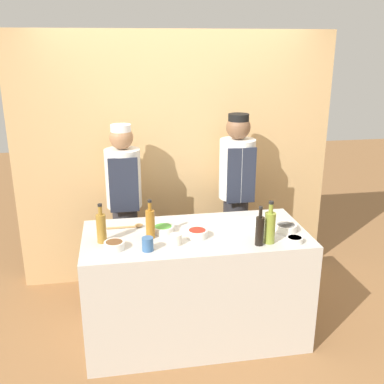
% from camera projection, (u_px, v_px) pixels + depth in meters
% --- Properties ---
extents(ground_plane, '(14.00, 14.00, 0.00)m').
position_uv_depth(ground_plane, '(195.00, 333.00, 3.71)').
color(ground_plane, olive).
extents(cabinet_wall, '(3.03, 0.18, 2.40)m').
position_uv_depth(cabinet_wall, '(176.00, 159.00, 4.38)').
color(cabinet_wall, tan).
rests_on(cabinet_wall, ground_plane).
extents(counter, '(1.71, 0.80, 0.90)m').
position_uv_depth(counter, '(195.00, 285.00, 3.57)').
color(counter, beige).
rests_on(counter, ground_plane).
extents(sauce_bowl_red, '(0.16, 0.16, 0.06)m').
position_uv_depth(sauce_bowl_red, '(198.00, 233.00, 3.35)').
color(sauce_bowl_red, white).
rests_on(sauce_bowl_red, counter).
extents(sauce_bowl_yellow, '(0.12, 0.12, 0.04)m').
position_uv_depth(sauce_bowl_yellow, '(295.00, 239.00, 3.27)').
color(sauce_bowl_yellow, white).
rests_on(sauce_bowl_yellow, counter).
extents(sauce_bowl_brown, '(0.15, 0.15, 0.06)m').
position_uv_depth(sauce_bowl_brown, '(114.00, 245.00, 3.16)').
color(sauce_bowl_brown, white).
rests_on(sauce_bowl_brown, counter).
extents(sauce_bowl_green, '(0.16, 0.16, 0.05)m').
position_uv_depth(sauce_bowl_green, '(163.00, 229.00, 3.44)').
color(sauce_bowl_green, white).
rests_on(sauce_bowl_green, counter).
extents(sauce_bowl_white, '(0.16, 0.16, 0.06)m').
position_uv_depth(sauce_bowl_white, '(286.00, 227.00, 3.46)').
color(sauce_bowl_white, white).
rests_on(sauce_bowl_white, counter).
extents(cutting_board, '(0.37, 0.23, 0.02)m').
position_uv_depth(cutting_board, '(238.00, 224.00, 3.59)').
color(cutting_board, white).
rests_on(cutting_board, counter).
extents(bottle_vinegar, '(0.07, 0.07, 0.30)m').
position_uv_depth(bottle_vinegar, '(101.00, 227.00, 3.24)').
color(bottle_vinegar, olive).
rests_on(bottle_vinegar, counter).
extents(bottle_oil, '(0.08, 0.08, 0.32)m').
position_uv_depth(bottle_oil, '(270.00, 227.00, 3.23)').
color(bottle_oil, olive).
rests_on(bottle_oil, counter).
extents(bottle_soy, '(0.06, 0.06, 0.29)m').
position_uv_depth(bottle_soy, '(260.00, 230.00, 3.20)').
color(bottle_soy, black).
rests_on(bottle_soy, counter).
extents(bottle_amber, '(0.07, 0.07, 0.30)m').
position_uv_depth(bottle_amber, '(150.00, 223.00, 3.32)').
color(bottle_amber, '#9E661E').
rests_on(bottle_amber, counter).
extents(cup_cream, '(0.09, 0.09, 0.08)m').
position_uv_depth(cup_cream, '(176.00, 239.00, 3.23)').
color(cup_cream, silver).
rests_on(cup_cream, counter).
extents(cup_blue, '(0.08, 0.08, 0.10)m').
position_uv_depth(cup_blue, '(148.00, 244.00, 3.13)').
color(cup_blue, '#386093').
rests_on(cup_blue, counter).
extents(wooden_spoon, '(0.28, 0.05, 0.03)m').
position_uv_depth(wooden_spoon, '(131.00, 226.00, 3.53)').
color(wooden_spoon, '#B2844C').
rests_on(wooden_spoon, counter).
extents(chef_left, '(0.31, 0.31, 1.62)m').
position_uv_depth(chef_left, '(125.00, 205.00, 4.04)').
color(chef_left, '#28282D').
rests_on(chef_left, ground_plane).
extents(chef_right, '(0.33, 0.33, 1.69)m').
position_uv_depth(chef_right, '(236.00, 195.00, 4.19)').
color(chef_right, '#28282D').
rests_on(chef_right, ground_plane).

